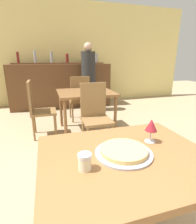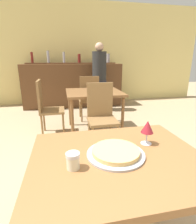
# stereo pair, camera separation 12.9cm
# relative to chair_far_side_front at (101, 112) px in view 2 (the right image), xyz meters

# --- Properties ---
(wall_back) EXTENTS (8.00, 0.05, 2.80)m
(wall_back) POSITION_rel_chair_far_side_front_xyz_m (-0.24, 2.98, 0.88)
(wall_back) COLOR #EAD684
(wall_back) RESTS_ON ground_plane
(dining_table_near) EXTENTS (0.99, 0.81, 0.72)m
(dining_table_near) POSITION_rel_chair_far_side_front_xyz_m (-0.24, -1.50, 0.12)
(dining_table_near) COLOR brown
(dining_table_near) RESTS_ON ground_plane
(dining_table_far) EXTENTS (0.94, 0.85, 0.72)m
(dining_table_far) POSITION_rel_chair_far_side_front_xyz_m (-0.00, 0.59, 0.12)
(dining_table_far) COLOR brown
(dining_table_far) RESTS_ON ground_plane
(bar_counter) EXTENTS (2.60, 0.56, 1.14)m
(bar_counter) POSITION_rel_chair_far_side_front_xyz_m (-0.24, 2.48, 0.05)
(bar_counter) COLOR brown
(bar_counter) RESTS_ON ground_plane
(bar_back_shelf) EXTENTS (2.39, 0.24, 0.33)m
(bar_back_shelf) POSITION_rel_chair_far_side_front_xyz_m (-0.21, 2.62, 0.68)
(bar_back_shelf) COLOR brown
(bar_back_shelf) RESTS_ON bar_counter
(chair_far_side_front) EXTENTS (0.40, 0.40, 0.94)m
(chair_far_side_front) POSITION_rel_chair_far_side_front_xyz_m (0.00, 0.00, 0.00)
(chair_far_side_front) COLOR olive
(chair_far_side_front) RESTS_ON ground_plane
(chair_far_side_back) EXTENTS (0.40, 0.40, 0.94)m
(chair_far_side_back) POSITION_rel_chair_far_side_front_xyz_m (-0.00, 1.17, 0.00)
(chair_far_side_back) COLOR olive
(chair_far_side_back) RESTS_ON ground_plane
(chair_far_side_left) EXTENTS (0.40, 0.40, 0.94)m
(chair_far_side_left) POSITION_rel_chair_far_side_front_xyz_m (-0.81, 0.59, 0.00)
(chair_far_side_left) COLOR olive
(chair_far_side_left) RESTS_ON ground_plane
(pizza_tray) EXTENTS (0.34, 0.34, 0.04)m
(pizza_tray) POSITION_rel_chair_far_side_front_xyz_m (-0.25, -1.49, 0.22)
(pizza_tray) COLOR #A3A3A8
(pizza_tray) RESTS_ON dining_table_near
(cheese_shaker) EXTENTS (0.07, 0.07, 0.09)m
(cheese_shaker) POSITION_rel_chair_far_side_front_xyz_m (-0.50, -1.57, 0.24)
(cheese_shaker) COLOR beige
(cheese_shaker) RESTS_ON dining_table_near
(person_standing) EXTENTS (0.34, 0.34, 1.63)m
(person_standing) POSITION_rel_chair_far_side_front_xyz_m (0.37, 1.90, 0.36)
(person_standing) COLOR #2D2D38
(person_standing) RESTS_ON ground_plane
(wine_glass) EXTENTS (0.08, 0.08, 0.16)m
(wine_glass) POSITION_rel_chair_far_side_front_xyz_m (-0.01, -1.40, 0.31)
(wine_glass) COLOR silver
(wine_glass) RESTS_ON dining_table_near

